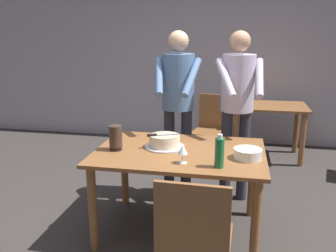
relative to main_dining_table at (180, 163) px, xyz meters
name	(u,v)px	position (x,y,z in m)	size (l,w,h in m)	color
ground_plane	(179,231)	(0.00, 0.00, -0.64)	(14.00, 14.00, 0.00)	#383330
back_wall	(210,55)	(0.00, 2.85, 0.71)	(10.00, 0.12, 2.70)	#ADA8B2
main_dining_table	(180,163)	(0.00, 0.00, 0.00)	(1.40, 0.97, 0.75)	brown
cake_on_platter	(165,142)	(-0.14, 0.06, 0.16)	(0.34, 0.34, 0.11)	silver
cake_knife	(156,135)	(-0.21, 0.03, 0.23)	(0.26, 0.13, 0.02)	silver
plate_stack	(248,154)	(0.55, -0.09, 0.15)	(0.22, 0.22, 0.08)	white
wine_glass_near	(183,150)	(0.07, -0.29, 0.21)	(0.08, 0.08, 0.14)	silver
water_bottle	(219,152)	(0.34, -0.32, 0.23)	(0.07, 0.07, 0.25)	#1E6B38
hurricane_lamp	(116,138)	(-0.53, -0.09, 0.22)	(0.11, 0.11, 0.21)	black
person_cutting_cake	(178,97)	(-0.14, 0.70, 0.44)	(0.47, 0.55, 1.72)	#2D2D38
person_standing_beside	(237,98)	(0.45, 0.73, 0.44)	(0.46, 0.57, 1.72)	#2D2D38
chair_near_side	(194,237)	(0.23, -0.86, -0.15)	(0.45, 0.45, 0.90)	brown
background_table	(268,117)	(0.87, 2.15, -0.06)	(1.00, 0.70, 0.74)	brown
background_chair_1	(212,126)	(0.14, 1.80, -0.15)	(0.52, 0.52, 0.90)	brown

